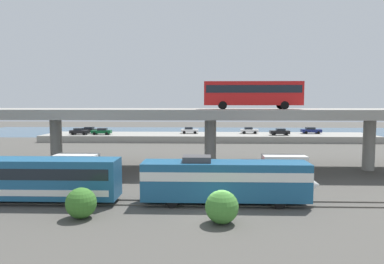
# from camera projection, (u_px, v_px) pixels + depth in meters

# --- Properties ---
(ground_plane) EXTENTS (260.00, 260.00, 0.00)m
(ground_plane) POSITION_uv_depth(u_px,v_px,m) (215.00, 219.00, 26.94)
(ground_plane) COLOR #4C4944
(rail_strip_near) EXTENTS (110.00, 0.12, 0.12)m
(rail_strip_near) POSITION_uv_depth(u_px,v_px,m) (214.00, 206.00, 30.16)
(rail_strip_near) COLOR #59544C
(rail_strip_near) RESTS_ON ground_plane
(rail_strip_far) EXTENTS (110.00, 0.12, 0.12)m
(rail_strip_far) POSITION_uv_depth(u_px,v_px,m) (213.00, 201.00, 31.67)
(rail_strip_far) COLOR #59544C
(rail_strip_far) RESTS_ON ground_plane
(train_locomotive) EXTENTS (15.19, 3.04, 4.18)m
(train_locomotive) POSITION_uv_depth(u_px,v_px,m) (233.00, 179.00, 30.68)
(train_locomotive) COLOR #1E5984
(train_locomotive) RESTS_ON ground_plane
(highway_overpass) EXTENTS (96.00, 10.59, 7.89)m
(highway_overpass) POSITION_uv_depth(u_px,v_px,m) (210.00, 115.00, 46.25)
(highway_overpass) COLOR gray
(highway_overpass) RESTS_ON ground_plane
(transit_bus_on_overpass) EXTENTS (12.00, 2.68, 3.40)m
(transit_bus_on_overpass) POSITION_uv_depth(u_px,v_px,m) (253.00, 93.00, 44.15)
(transit_bus_on_overpass) COLOR red
(transit_bus_on_overpass) RESTS_ON highway_overpass
(service_truck_west) EXTENTS (6.80, 2.46, 3.04)m
(service_truck_west) POSITION_uv_depth(u_px,v_px,m) (85.00, 167.00, 39.39)
(service_truck_west) COLOR #B7B7BC
(service_truck_west) RESTS_ON ground_plane
(service_truck_east) EXTENTS (6.80, 2.46, 3.04)m
(service_truck_east) POSITION_uv_depth(u_px,v_px,m) (276.00, 168.00, 38.69)
(service_truck_east) COLOR maroon
(service_truck_east) RESTS_ON ground_plane
(pier_parking_lot) EXTENTS (73.91, 11.73, 1.44)m
(pier_parking_lot) POSITION_uv_depth(u_px,v_px,m) (208.00, 137.00, 81.65)
(pier_parking_lot) COLOR gray
(pier_parking_lot) RESTS_ON ground_plane
(parked_car_0) EXTENTS (4.56, 1.92, 1.50)m
(parked_car_0) POSITION_uv_depth(u_px,v_px,m) (90.00, 130.00, 83.50)
(parked_car_0) COLOR black
(parked_car_0) RESTS_ON pier_parking_lot
(parked_car_1) EXTENTS (4.24, 1.95, 1.50)m
(parked_car_1) POSITION_uv_depth(u_px,v_px,m) (280.00, 132.00, 78.70)
(parked_car_1) COLOR black
(parked_car_1) RESTS_ON pier_parking_lot
(parked_car_2) EXTENTS (4.03, 1.89, 1.50)m
(parked_car_2) POSITION_uv_depth(u_px,v_px,m) (190.00, 130.00, 82.94)
(parked_car_2) COLOR silver
(parked_car_2) RESTS_ON pier_parking_lot
(parked_car_3) EXTENTS (4.41, 1.85, 1.50)m
(parked_car_3) POSITION_uv_depth(u_px,v_px,m) (102.00, 131.00, 79.94)
(parked_car_3) COLOR #0C4C26
(parked_car_3) RESTS_ON pier_parking_lot
(parked_car_4) EXTENTS (4.04, 1.90, 1.50)m
(parked_car_4) POSITION_uv_depth(u_px,v_px,m) (249.00, 130.00, 82.81)
(parked_car_4) COLOR silver
(parked_car_4) RESTS_ON pier_parking_lot
(parked_car_5) EXTENTS (4.05, 1.96, 1.50)m
(parked_car_5) POSITION_uv_depth(u_px,v_px,m) (79.00, 131.00, 79.86)
(parked_car_5) COLOR black
(parked_car_5) RESTS_ON pier_parking_lot
(parked_car_6) EXTENTS (4.50, 1.90, 1.50)m
(parked_car_6) POSITION_uv_depth(u_px,v_px,m) (311.00, 130.00, 82.54)
(parked_car_6) COLOR navy
(parked_car_6) RESTS_ON pier_parking_lot
(harbor_water) EXTENTS (140.00, 36.00, 0.01)m
(harbor_water) POSITION_uv_depth(u_px,v_px,m) (207.00, 132.00, 104.61)
(harbor_water) COLOR #385B7A
(harbor_water) RESTS_ON ground_plane
(shrub_left) EXTENTS (2.34, 2.34, 2.34)m
(shrub_left) POSITION_uv_depth(u_px,v_px,m) (81.00, 203.00, 27.04)
(shrub_left) COLOR #397229
(shrub_left) RESTS_ON ground_plane
(shrub_right) EXTENTS (2.44, 2.44, 2.44)m
(shrub_right) POSITION_uv_depth(u_px,v_px,m) (222.00, 207.00, 25.86)
(shrub_right) COLOR #428434
(shrub_right) RESTS_ON ground_plane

